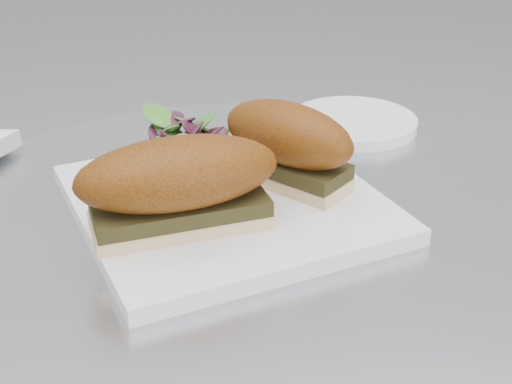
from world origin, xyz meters
TOP-DOWN VIEW (x-y plane):
  - plate at (-0.01, 0.06)m, footprint 0.32×0.32m
  - sandwich_left at (-0.06, 0.01)m, footprint 0.18×0.10m
  - sandwich_right at (0.05, 0.07)m, footprint 0.14×0.15m
  - salad at (-0.04, 0.14)m, footprint 0.10×0.10m
  - saucer at (0.18, 0.23)m, footprint 0.15×0.15m

SIDE VIEW (x-z plane):
  - saucer at x=0.18m, z-range 0.73..0.74m
  - plate at x=-0.01m, z-range 0.73..0.75m
  - salad at x=-0.04m, z-range 0.75..0.80m
  - sandwich_left at x=-0.06m, z-range 0.75..0.83m
  - sandwich_right at x=0.05m, z-range 0.75..0.83m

